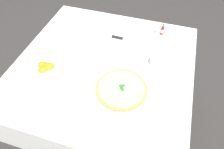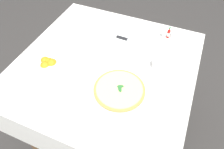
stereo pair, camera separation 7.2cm
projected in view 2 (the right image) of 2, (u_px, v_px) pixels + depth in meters
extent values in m
plane|color=#33302D|center=(108.00, 122.00, 1.78)|extent=(8.00, 8.00, 0.00)
cube|color=white|center=(106.00, 64.00, 1.23)|extent=(1.04, 1.04, 0.02)
cube|color=white|center=(132.00, 35.00, 1.65)|extent=(1.04, 0.01, 0.28)
cube|color=white|center=(41.00, 59.00, 1.47)|extent=(0.01, 1.04, 0.28)
cube|color=white|center=(185.00, 106.00, 1.21)|extent=(0.01, 1.04, 0.28)
cylinder|color=brown|center=(23.00, 127.00, 1.36)|extent=(0.06, 0.06, 0.72)
cylinder|color=brown|center=(83.00, 48.00, 1.87)|extent=(0.06, 0.06, 0.72)
cylinder|color=brown|center=(176.00, 76.00, 1.66)|extent=(0.06, 0.06, 0.72)
cylinder|color=white|center=(119.00, 92.00, 1.08)|extent=(0.19, 0.19, 0.01)
cylinder|color=white|center=(119.00, 91.00, 1.07)|extent=(0.31, 0.31, 0.01)
cylinder|color=#C68E47|center=(119.00, 90.00, 1.07)|extent=(0.27, 0.27, 0.01)
cylinder|color=#F4DB8E|center=(119.00, 89.00, 1.06)|extent=(0.24, 0.24, 0.00)
ellipsoid|color=#2D7533|center=(120.00, 86.00, 1.06)|extent=(0.04, 0.03, 0.01)
ellipsoid|color=#2D7533|center=(120.00, 88.00, 1.06)|extent=(0.04, 0.04, 0.01)
ellipsoid|color=#2D7533|center=(120.00, 89.00, 1.05)|extent=(0.03, 0.04, 0.01)
cylinder|color=white|center=(64.00, 87.00, 1.10)|extent=(0.13, 0.13, 0.01)
cylinder|color=white|center=(63.00, 84.00, 1.08)|extent=(0.08, 0.08, 0.05)
torus|color=white|center=(63.00, 76.00, 1.11)|extent=(0.02, 0.03, 0.03)
cylinder|color=black|center=(62.00, 81.00, 1.06)|extent=(0.07, 0.07, 0.00)
cylinder|color=white|center=(158.00, 68.00, 1.19)|extent=(0.13, 0.13, 0.01)
cylinder|color=white|center=(159.00, 65.00, 1.17)|extent=(0.08, 0.08, 0.05)
torus|color=white|center=(167.00, 65.00, 1.17)|extent=(0.04, 0.02, 0.03)
cylinder|color=black|center=(159.00, 62.00, 1.15)|extent=(0.07, 0.07, 0.00)
cylinder|color=white|center=(73.00, 47.00, 1.23)|extent=(0.07, 0.07, 0.11)
cylinder|color=silver|center=(74.00, 50.00, 1.25)|extent=(0.06, 0.06, 0.07)
cube|color=white|center=(129.00, 42.00, 1.34)|extent=(0.23, 0.14, 0.02)
cube|color=silver|center=(136.00, 42.00, 1.31)|extent=(0.12, 0.03, 0.01)
cube|color=black|center=(122.00, 38.00, 1.34)|extent=(0.08, 0.02, 0.01)
cylinder|color=white|center=(49.00, 65.00, 1.18)|extent=(0.15, 0.15, 0.04)
sphere|color=orange|center=(52.00, 64.00, 1.17)|extent=(0.06, 0.06, 0.06)
sphere|color=orange|center=(49.00, 62.00, 1.18)|extent=(0.05, 0.05, 0.05)
sphere|color=orange|center=(45.00, 61.00, 1.18)|extent=(0.05, 0.05, 0.05)
sphere|color=orange|center=(45.00, 66.00, 1.16)|extent=(0.05, 0.05, 0.05)
cylinder|color=#B7140F|center=(168.00, 34.00, 1.36)|extent=(0.02, 0.02, 0.05)
cylinder|color=white|center=(168.00, 34.00, 1.36)|extent=(0.02, 0.02, 0.02)
cone|color=#B7140F|center=(169.00, 30.00, 1.33)|extent=(0.02, 0.02, 0.02)
cylinder|color=#1E722D|center=(170.00, 28.00, 1.32)|extent=(0.01, 0.01, 0.01)
cylinder|color=white|center=(173.00, 35.00, 1.36)|extent=(0.03, 0.03, 0.04)
cylinder|color=white|center=(172.00, 36.00, 1.37)|extent=(0.02, 0.02, 0.03)
sphere|color=silver|center=(173.00, 32.00, 1.35)|extent=(0.02, 0.02, 0.02)
cylinder|color=white|center=(164.00, 35.00, 1.37)|extent=(0.03, 0.03, 0.04)
cylinder|color=#38332D|center=(163.00, 36.00, 1.37)|extent=(0.02, 0.02, 0.03)
sphere|color=silver|center=(164.00, 32.00, 1.35)|extent=(0.02, 0.02, 0.02)
cube|color=white|center=(185.00, 42.00, 1.30)|extent=(0.07, 0.06, 0.06)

